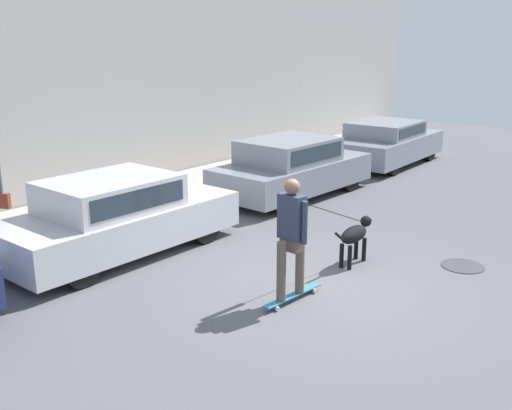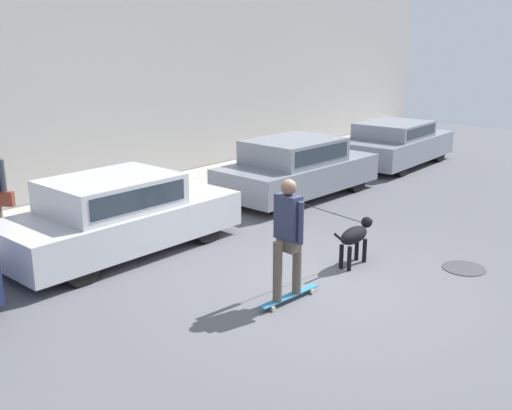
{
  "view_description": "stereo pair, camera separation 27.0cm",
  "coord_description": "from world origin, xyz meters",
  "px_view_note": "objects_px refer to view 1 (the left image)",
  "views": [
    {
      "loc": [
        -6.81,
        -4.56,
        3.54
      ],
      "look_at": [
        0.32,
        1.27,
        0.95
      ],
      "focal_mm": 42.0,
      "sensor_mm": 36.0,
      "label": 1
    },
    {
      "loc": [
        -6.64,
        -4.77,
        3.54
      ],
      "look_at": [
        0.32,
        1.27,
        0.95
      ],
      "focal_mm": 42.0,
      "sensor_mm": 36.0,
      "label": 2
    }
  ],
  "objects_px": {
    "parked_car_1": "(117,217)",
    "dog": "(355,235)",
    "skateboarder": "(292,233)",
    "parked_car_2": "(292,168)",
    "parked_car_3": "(386,143)"
  },
  "relations": [
    {
      "from": "parked_car_1",
      "to": "parked_car_3",
      "type": "height_order",
      "value": "parked_car_1"
    },
    {
      "from": "parked_car_1",
      "to": "dog",
      "type": "relative_size",
      "value": 3.68
    },
    {
      "from": "skateboarder",
      "to": "parked_car_2",
      "type": "bearing_deg",
      "value": 40.54
    },
    {
      "from": "parked_car_1",
      "to": "dog",
      "type": "height_order",
      "value": "parked_car_1"
    },
    {
      "from": "parked_car_1",
      "to": "dog",
      "type": "distance_m",
      "value": 3.94
    },
    {
      "from": "parked_car_1",
      "to": "parked_car_3",
      "type": "distance_m",
      "value": 9.57
    },
    {
      "from": "parked_car_3",
      "to": "dog",
      "type": "height_order",
      "value": "parked_car_3"
    },
    {
      "from": "parked_car_1",
      "to": "dog",
      "type": "xyz_separation_m",
      "value": [
        2.11,
        -3.32,
        -0.16
      ]
    },
    {
      "from": "dog",
      "to": "skateboarder",
      "type": "xyz_separation_m",
      "value": [
        -1.82,
        -0.07,
        0.52
      ]
    },
    {
      "from": "parked_car_1",
      "to": "parked_car_3",
      "type": "xyz_separation_m",
      "value": [
        9.57,
        -0.0,
        -0.03
      ]
    },
    {
      "from": "skateboarder",
      "to": "parked_car_3",
      "type": "bearing_deg",
      "value": 24.59
    },
    {
      "from": "dog",
      "to": "parked_car_1",
      "type": "bearing_deg",
      "value": 120.56
    },
    {
      "from": "parked_car_1",
      "to": "parked_car_2",
      "type": "xyz_separation_m",
      "value": [
        4.95,
        0.0,
        0.01
      ]
    },
    {
      "from": "skateboarder",
      "to": "dog",
      "type": "bearing_deg",
      "value": 6.68
    },
    {
      "from": "parked_car_2",
      "to": "parked_car_3",
      "type": "relative_size",
      "value": 1.0
    }
  ]
}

